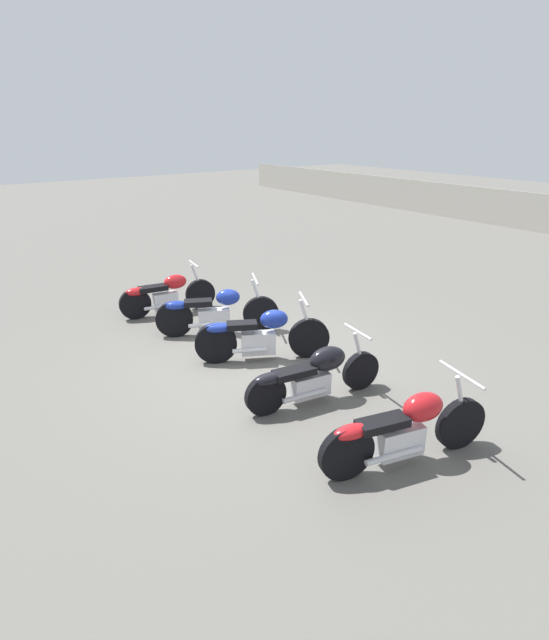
{
  "coord_description": "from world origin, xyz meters",
  "views": [
    {
      "loc": [
        6.08,
        -4.17,
        3.65
      ],
      "look_at": [
        0.0,
        0.31,
        0.65
      ],
      "focal_mm": 28.0,
      "sensor_mm": 36.0,
      "label": 1
    }
  ],
  "objects_px": {
    "motorcycle_slot_0": "(166,294)",
    "motorcycle_slot_1": "(215,312)",
    "motorcycle_slot_4": "(404,429)",
    "motorcycle_slot_3": "(314,375)",
    "motorcycle_slot_2": "(260,335)"
  },
  "relations": [
    {
      "from": "motorcycle_slot_0",
      "to": "motorcycle_slot_3",
      "type": "distance_m",
      "value": 4.41
    },
    {
      "from": "motorcycle_slot_1",
      "to": "motorcycle_slot_2",
      "type": "xyz_separation_m",
      "value": [
        1.39,
        0.04,
        0.01
      ]
    },
    {
      "from": "motorcycle_slot_0",
      "to": "motorcycle_slot_1",
      "type": "distance_m",
      "value": 1.53
    },
    {
      "from": "motorcycle_slot_1",
      "to": "motorcycle_slot_4",
      "type": "height_order",
      "value": "motorcycle_slot_1"
    },
    {
      "from": "motorcycle_slot_0",
      "to": "motorcycle_slot_4",
      "type": "xyz_separation_m",
      "value": [
        6.05,
        0.08,
        0.03
      ]
    },
    {
      "from": "motorcycle_slot_3",
      "to": "motorcycle_slot_4",
      "type": "relative_size",
      "value": 0.98
    },
    {
      "from": "motorcycle_slot_0",
      "to": "motorcycle_slot_1",
      "type": "relative_size",
      "value": 0.95
    },
    {
      "from": "motorcycle_slot_2",
      "to": "motorcycle_slot_1",
      "type": "bearing_deg",
      "value": -150.07
    },
    {
      "from": "motorcycle_slot_1",
      "to": "motorcycle_slot_3",
      "type": "distance_m",
      "value": 2.91
    },
    {
      "from": "motorcycle_slot_0",
      "to": "motorcycle_slot_2",
      "type": "relative_size",
      "value": 0.99
    },
    {
      "from": "motorcycle_slot_1",
      "to": "motorcycle_slot_2",
      "type": "height_order",
      "value": "motorcycle_slot_2"
    },
    {
      "from": "motorcycle_slot_0",
      "to": "motorcycle_slot_1",
      "type": "xyz_separation_m",
      "value": [
        1.5,
        0.27,
        0.02
      ]
    },
    {
      "from": "motorcycle_slot_0",
      "to": "motorcycle_slot_2",
      "type": "distance_m",
      "value": 2.91
    },
    {
      "from": "motorcycle_slot_1",
      "to": "motorcycle_slot_3",
      "type": "relative_size",
      "value": 0.98
    },
    {
      "from": "motorcycle_slot_2",
      "to": "motorcycle_slot_4",
      "type": "xyz_separation_m",
      "value": [
        3.16,
        -0.23,
        0.01
      ]
    }
  ]
}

